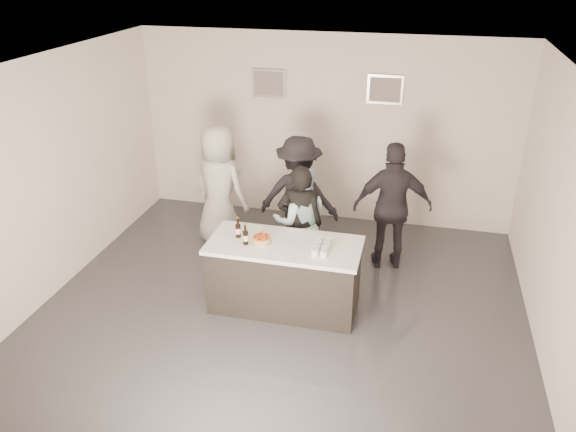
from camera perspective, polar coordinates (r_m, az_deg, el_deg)
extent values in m
plane|color=#3D3D42|center=(7.05, -0.97, -10.19)|extent=(6.00, 6.00, 0.00)
plane|color=white|center=(5.82, -1.20, 14.49)|extent=(6.00, 6.00, 0.00)
cube|color=silver|center=(9.04, 3.77, 8.72)|extent=(6.00, 0.04, 3.00)
cube|color=silver|center=(3.92, -12.68, -17.19)|extent=(6.00, 0.04, 3.00)
cube|color=silver|center=(7.57, -23.67, 3.11)|extent=(0.04, 6.00, 3.00)
cube|color=silver|center=(6.31, 26.35, -1.83)|extent=(0.04, 6.00, 3.00)
cube|color=#B2B2B7|center=(9.02, -1.92, 13.32)|extent=(0.54, 0.04, 0.44)
cube|color=#B2B2B7|center=(8.72, 9.84, 12.55)|extent=(0.54, 0.04, 0.44)
cube|color=white|center=(7.00, -0.35, -6.04)|extent=(1.86, 0.86, 0.90)
cylinder|color=orange|center=(6.77, -2.69, -2.47)|extent=(0.22, 0.22, 0.07)
cylinder|color=black|center=(6.89, -5.10, -1.17)|extent=(0.07, 0.07, 0.26)
cylinder|color=black|center=(6.72, -4.35, -1.88)|extent=(0.07, 0.07, 0.26)
cube|color=#C18712|center=(6.63, 3.47, -3.11)|extent=(0.19, 0.40, 0.08)
cube|color=pink|center=(6.64, -4.09, -3.46)|extent=(0.24, 0.08, 0.01)
imported|color=black|center=(7.42, 1.22, -0.80)|extent=(0.66, 0.49, 1.64)
imported|color=#B7E3F0|center=(7.56, 1.30, -0.61)|extent=(0.88, 0.76, 1.56)
imported|color=silver|center=(8.37, -6.99, 2.96)|extent=(1.05, 0.87, 1.84)
imported|color=#29252C|center=(7.81, 10.57, 0.92)|extent=(1.14, 0.65, 1.83)
imported|color=black|center=(8.06, 1.10, 2.00)|extent=(1.17, 0.70, 1.79)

